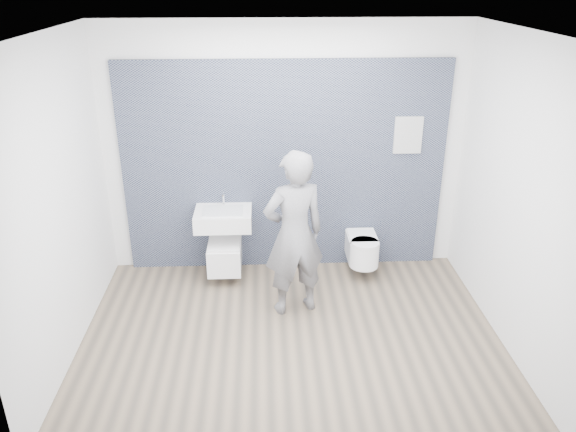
{
  "coord_description": "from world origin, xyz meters",
  "views": [
    {
      "loc": [
        -0.24,
        -4.49,
        3.25
      ],
      "look_at": [
        0.0,
        0.6,
        1.0
      ],
      "focal_mm": 35.0,
      "sensor_mm": 36.0,
      "label": 1
    }
  ],
  "objects_px": {
    "toilet_square": "(225,253)",
    "toilet_rounded": "(363,249)",
    "washbasin": "(223,218)",
    "visitor": "(294,234)"
  },
  "relations": [
    {
      "from": "washbasin",
      "to": "toilet_rounded",
      "type": "height_order",
      "value": "washbasin"
    },
    {
      "from": "washbasin",
      "to": "visitor",
      "type": "bearing_deg",
      "value": -44.72
    },
    {
      "from": "visitor",
      "to": "toilet_square",
      "type": "bearing_deg",
      "value": -60.51
    },
    {
      "from": "washbasin",
      "to": "toilet_rounded",
      "type": "relative_size",
      "value": 1.11
    },
    {
      "from": "visitor",
      "to": "toilet_rounded",
      "type": "bearing_deg",
      "value": -157.17
    },
    {
      "from": "washbasin",
      "to": "toilet_square",
      "type": "bearing_deg",
      "value": -90.0
    },
    {
      "from": "washbasin",
      "to": "toilet_square",
      "type": "xyz_separation_m",
      "value": [
        -0.0,
        -0.03,
        -0.42
      ]
    },
    {
      "from": "toilet_square",
      "to": "toilet_rounded",
      "type": "xyz_separation_m",
      "value": [
        1.57,
        -0.02,
        0.02
      ]
    },
    {
      "from": "toilet_square",
      "to": "visitor",
      "type": "bearing_deg",
      "value": -43.55
    },
    {
      "from": "toilet_square",
      "to": "toilet_rounded",
      "type": "bearing_deg",
      "value": -0.7
    }
  ]
}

